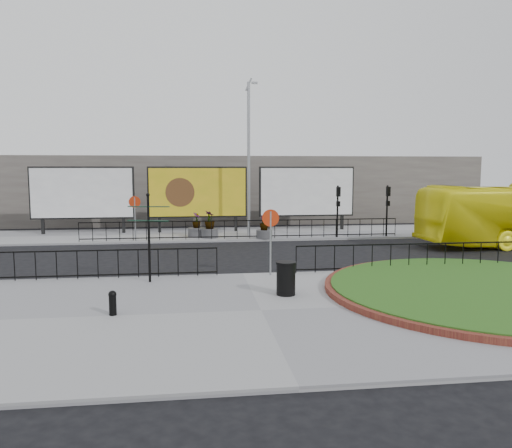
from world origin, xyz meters
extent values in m
plane|color=black|center=(0.00, 0.00, 0.00)|extent=(90.00, 90.00, 0.00)
cube|color=gray|center=(0.00, -5.00, 0.06)|extent=(30.00, 10.00, 0.12)
cube|color=gray|center=(0.00, 12.00, 0.06)|extent=(44.00, 6.00, 0.12)
cylinder|color=brown|center=(7.50, -4.00, 0.21)|extent=(10.40, 10.40, 0.18)
cylinder|color=#244E14|center=(7.50, -4.00, 0.23)|extent=(10.00, 10.00, 0.22)
cylinder|color=gray|center=(-5.00, 9.40, 1.32)|extent=(0.07, 0.07, 2.40)
cylinder|color=#AA280B|center=(-5.00, 9.40, 2.27)|extent=(0.64, 0.03, 0.64)
cylinder|color=white|center=(-5.00, 9.42, 2.27)|extent=(0.50, 0.03, 0.50)
cylinder|color=gray|center=(1.00, -0.40, 1.32)|extent=(0.07, 0.07, 2.40)
cylinder|color=#AA280B|center=(1.00, -0.40, 2.27)|extent=(0.64, 0.03, 0.64)
cylinder|color=white|center=(1.00, -0.38, 2.27)|extent=(0.50, 0.03, 0.50)
cube|color=black|center=(-10.90, 13.00, 0.62)|extent=(0.18, 0.18, 1.00)
cube|color=black|center=(-6.10, 13.00, 0.62)|extent=(0.18, 0.18, 1.00)
cube|color=black|center=(-8.50, 13.00, 2.62)|extent=(6.20, 0.25, 3.20)
cube|color=white|center=(-8.50, 12.84, 2.62)|extent=(6.00, 0.06, 3.00)
cube|color=black|center=(-3.90, 13.00, 0.62)|extent=(0.18, 0.18, 1.00)
cube|color=black|center=(0.90, 13.00, 0.62)|extent=(0.18, 0.18, 1.00)
cube|color=black|center=(-1.50, 13.00, 2.62)|extent=(6.20, 0.25, 3.20)
cube|color=gold|center=(-1.50, 12.84, 2.62)|extent=(6.00, 0.06, 3.00)
cube|color=black|center=(3.10, 13.00, 0.62)|extent=(0.18, 0.18, 1.00)
cube|color=black|center=(7.90, 13.00, 0.62)|extent=(0.18, 0.18, 1.00)
cube|color=black|center=(5.50, 13.00, 2.62)|extent=(6.20, 0.25, 3.20)
cube|color=white|center=(5.50, 12.84, 2.62)|extent=(6.00, 0.06, 3.00)
cylinder|color=gray|center=(1.50, 11.00, 4.62)|extent=(0.18, 0.18, 9.00)
cylinder|color=gray|center=(1.50, 11.00, 8.97)|extent=(0.43, 0.10, 0.77)
cube|color=gray|center=(1.85, 11.00, 9.07)|extent=(0.35, 0.15, 0.12)
cylinder|color=black|center=(6.50, 9.40, 1.62)|extent=(0.10, 0.10, 3.00)
cube|color=black|center=(6.50, 9.28, 2.77)|extent=(0.22, 0.18, 0.55)
cube|color=black|center=(6.50, 9.28, 2.07)|extent=(0.20, 0.16, 0.30)
cylinder|color=black|center=(9.50, 9.40, 1.62)|extent=(0.10, 0.10, 3.00)
cube|color=black|center=(9.50, 9.28, 2.77)|extent=(0.22, 0.18, 0.55)
cube|color=black|center=(9.50, 9.28, 2.07)|extent=(0.20, 0.16, 0.30)
cube|color=slate|center=(0.00, 22.00, 2.50)|extent=(40.00, 10.00, 5.00)
cylinder|color=black|center=(-3.40, -1.00, 1.63)|extent=(0.08, 0.08, 3.02)
sphere|color=black|center=(-3.40, -1.00, 3.19)|extent=(0.13, 0.13, 0.13)
cube|color=black|center=(-3.76, -0.89, 2.78)|extent=(0.72, 0.34, 0.03)
cube|color=black|center=(-3.02, -1.06, 2.78)|extent=(0.72, 0.24, 0.03)
cube|color=black|center=(-3.77, -0.92, 2.29)|extent=(0.72, 0.27, 0.03)
cube|color=black|center=(-3.04, -1.11, 2.29)|extent=(0.72, 0.34, 0.03)
cylinder|color=black|center=(-4.07, -4.95, 0.40)|extent=(0.20, 0.20, 0.55)
sphere|color=black|center=(-4.07, -4.95, 0.69)|extent=(0.22, 0.22, 0.22)
cylinder|color=black|center=(1.02, -3.39, 0.62)|extent=(0.60, 0.60, 0.99)
cylinder|color=black|center=(1.02, -3.39, 1.15)|extent=(0.64, 0.64, 0.07)
cylinder|color=#4C4C4F|center=(-1.62, 10.58, 0.38)|extent=(1.00, 1.00, 0.52)
imported|color=#244E14|center=(-1.62, 10.58, 1.09)|extent=(0.66, 0.66, 0.90)
cylinder|color=#4C4C4F|center=(-0.88, 10.10, 0.38)|extent=(0.99, 0.99, 0.52)
imported|color=#244E14|center=(-0.88, 10.10, 1.16)|extent=(0.83, 0.83, 1.05)
cylinder|color=#4C4C4F|center=(2.20, 9.40, 0.36)|extent=(0.91, 0.91, 0.47)
imported|color=#244E14|center=(2.20, 9.40, 1.07)|extent=(0.65, 0.65, 0.96)
camera|label=1|loc=(-1.91, -18.57, 4.09)|focal=35.00mm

